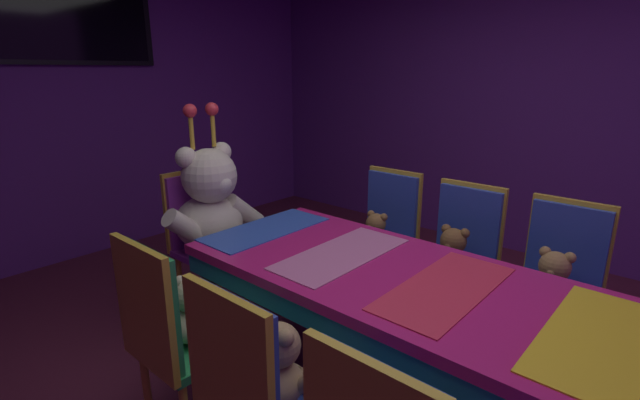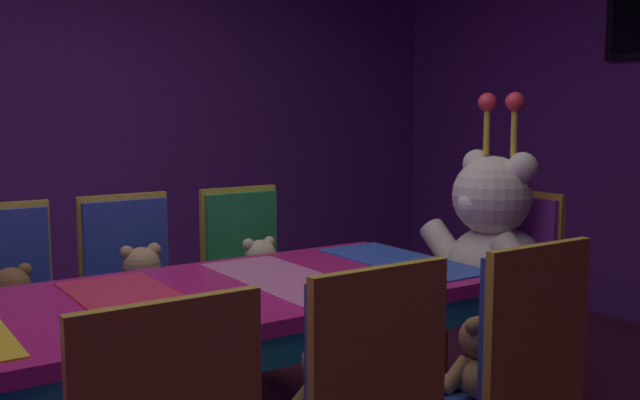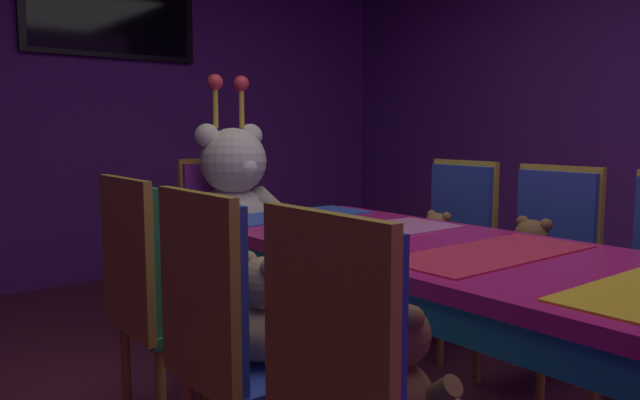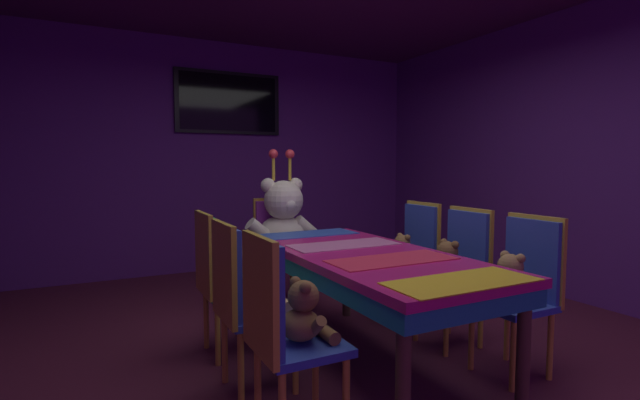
% 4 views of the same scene
% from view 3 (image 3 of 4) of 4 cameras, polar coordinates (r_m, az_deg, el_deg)
% --- Properties ---
extents(wall_back, '(5.20, 0.12, 2.80)m').
position_cam_3_polar(wall_back, '(4.98, -18.97, 9.16)').
color(wall_back, '#59267F').
rests_on(wall_back, ground_plane).
extents(banquet_table, '(0.90, 2.02, 0.75)m').
position_cam_3_polar(banquet_table, '(2.30, 9.89, -6.00)').
color(banquet_table, '#C61E72').
rests_on(banquet_table, ground_plane).
extents(chair_left_0, '(0.42, 0.41, 0.98)m').
position_cam_3_polar(chair_left_0, '(1.39, 3.07, -16.85)').
color(chair_left_0, '#2D47B2').
rests_on(chair_left_0, ground_plane).
extents(teddy_left_0, '(0.25, 0.32, 0.31)m').
position_cam_3_polar(teddy_left_0, '(1.49, 7.41, -15.61)').
color(teddy_left_0, brown).
rests_on(teddy_left_0, chair_left_0).
extents(chair_left_1, '(0.42, 0.41, 0.98)m').
position_cam_3_polar(chair_left_1, '(1.79, -9.06, -11.48)').
color(chair_left_1, '#2D47B2').
rests_on(chair_left_1, ground_plane).
extents(teddy_left_1, '(0.27, 0.35, 0.33)m').
position_cam_3_polar(teddy_left_1, '(1.87, -5.07, -10.64)').
color(teddy_left_1, tan).
rests_on(teddy_left_1, chair_left_1).
extents(chair_left_2, '(0.42, 0.41, 0.98)m').
position_cam_3_polar(chair_left_2, '(2.30, -15.65, -7.59)').
color(chair_left_2, '#268C4C').
rests_on(chair_left_2, ground_plane).
extents(teddy_left_2, '(0.25, 0.32, 0.30)m').
position_cam_3_polar(teddy_left_2, '(2.36, -12.37, -7.34)').
color(teddy_left_2, beige).
rests_on(teddy_left_2, chair_left_2).
extents(chair_right_1, '(0.42, 0.41, 0.98)m').
position_cam_3_polar(chair_right_1, '(2.98, 20.49, -4.52)').
color(chair_right_1, '#2D47B2').
rests_on(chair_right_1, ground_plane).
extents(teddy_right_1, '(0.25, 0.32, 0.31)m').
position_cam_3_polar(teddy_right_1, '(2.86, 18.98, -5.06)').
color(teddy_right_1, brown).
rests_on(teddy_right_1, chair_right_1).
extents(chair_right_2, '(0.42, 0.41, 0.98)m').
position_cam_3_polar(chair_right_2, '(3.31, 12.38, -3.16)').
color(chair_right_2, '#2D47B2').
rests_on(chair_right_2, ground_plane).
extents(teddy_right_2, '(0.22, 0.29, 0.27)m').
position_cam_3_polar(teddy_right_2, '(3.21, 10.76, -3.83)').
color(teddy_right_2, olive).
rests_on(teddy_right_2, chair_right_2).
extents(throne_chair, '(0.41, 0.42, 0.98)m').
position_cam_3_polar(throne_chair, '(3.51, -9.33, -2.54)').
color(throne_chair, purple).
rests_on(throne_chair, ground_plane).
extents(king_teddy_bear, '(0.76, 0.59, 0.98)m').
position_cam_3_polar(king_teddy_bear, '(3.34, -7.93, 0.04)').
color(king_teddy_bear, silver).
rests_on(king_teddy_bear, throne_chair).
extents(wall_tv, '(1.29, 0.06, 0.75)m').
position_cam_3_polar(wall_tv, '(4.97, -18.89, 16.72)').
color(wall_tv, black).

